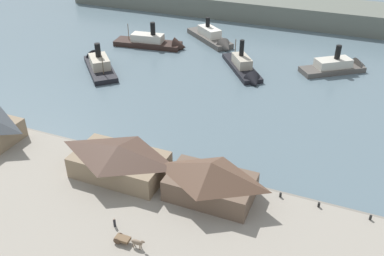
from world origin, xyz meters
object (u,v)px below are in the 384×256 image
object	(u,v)px
ferry_shed_east_terminal	(119,160)
mooring_post_center_west	(280,195)
ferry_shed_west_terminal	(211,180)
ferry_mid_harbor	(213,39)
horse_cart	(129,240)
ferry_departing_north	(340,66)
ferry_approaching_east	(245,69)
ferry_outer_harbor	(98,63)
mooring_post_east	(370,218)
pedestrian_walking_east	(115,223)
mooring_post_center_east	(319,205)
ferry_moored_west	(156,43)

from	to	relation	value
ferry_shed_east_terminal	mooring_post_center_west	bearing A→B (deg)	9.62
ferry_shed_west_terminal	ferry_mid_harbor	bearing A→B (deg)	109.66
ferry_shed_west_terminal	horse_cart	world-z (taller)	ferry_shed_west_terminal
ferry_mid_harbor	ferry_departing_north	bearing A→B (deg)	-11.33
mooring_post_center_west	ferry_approaching_east	size ratio (longest dim) A/B	0.04
ferry_outer_harbor	ferry_approaching_east	size ratio (longest dim) A/B	0.92
ferry_shed_east_terminal	horse_cart	distance (m)	19.16
mooring_post_east	ferry_mid_harbor	size ratio (longest dim) A/B	0.04
ferry_outer_harbor	ferry_approaching_east	world-z (taller)	ferry_approaching_east
pedestrian_walking_east	ferry_outer_harbor	distance (m)	72.90
horse_cart	mooring_post_center_west	xyz separation A→B (m)	(19.95, 20.84, -0.48)
ferry_outer_harbor	ferry_approaching_east	xyz separation A→B (m)	(43.90, 13.13, -0.13)
ferry_shed_east_terminal	mooring_post_east	bearing A→B (deg)	6.48
ferry_departing_north	ferry_approaching_east	world-z (taller)	ferry_approaching_east
ferry_shed_west_terminal	pedestrian_walking_east	distance (m)	18.39
ferry_shed_west_terminal	ferry_approaching_east	size ratio (longest dim) A/B	0.68
mooring_post_center_east	ferry_moored_west	world-z (taller)	ferry_moored_west
ferry_mid_harbor	ferry_outer_harbor	distance (m)	43.52
ferry_departing_north	ferry_moored_west	distance (m)	61.92
mooring_post_east	ferry_approaching_east	distance (m)	66.35
mooring_post_center_west	ferry_departing_north	xyz separation A→B (m)	(3.80, 67.31, -0.09)
ferry_shed_west_terminal	mooring_post_center_west	distance (m)	13.36
mooring_post_center_west	ferry_mid_harbor	xyz separation A→B (m)	(-40.97, 76.28, -0.07)
mooring_post_center_east	mooring_post_center_west	bearing A→B (deg)	179.69
mooring_post_center_east	ferry_approaching_east	distance (m)	61.83
ferry_shed_west_terminal	ferry_outer_harbor	distance (m)	71.37
ferry_shed_west_terminal	mooring_post_center_east	size ratio (longest dim) A/B	17.71
mooring_post_center_west	ferry_departing_north	bearing A→B (deg)	86.77
mooring_post_center_west	ferry_moored_west	world-z (taller)	ferry_moored_west
horse_cart	mooring_post_east	size ratio (longest dim) A/B	5.99
mooring_post_center_east	horse_cart	bearing A→B (deg)	-142.23
ferry_shed_west_terminal	pedestrian_walking_east	world-z (taller)	ferry_shed_west_terminal
ferry_shed_west_terminal	ferry_outer_harbor	xyz separation A→B (m)	(-54.58, 45.84, -3.53)
mooring_post_center_east	pedestrian_walking_east	bearing A→B (deg)	-149.74
ferry_departing_north	ferry_outer_harbor	world-z (taller)	ferry_outer_harbor
pedestrian_walking_east	mooring_post_center_east	xyz separation A→B (m)	(31.10, 18.14, -0.33)
ferry_shed_east_terminal	horse_cart	world-z (taller)	ferry_shed_east_terminal
ferry_mid_harbor	ferry_outer_harbor	bearing A→B (deg)	-126.10
mooring_post_center_west	ferry_moored_west	xyz separation A→B (m)	(-58.06, 64.68, -0.15)
horse_cart	ferry_moored_west	bearing A→B (deg)	114.02
ferry_departing_north	ferry_outer_harbor	distance (m)	75.13
ferry_departing_north	ferry_outer_harbor	xyz separation A→B (m)	(-70.41, -26.20, -0.04)
ferry_mid_harbor	ferry_approaching_east	size ratio (longest dim) A/B	1.00
mooring_post_center_west	ferry_approaching_east	distance (m)	58.81
ferry_shed_east_terminal	mooring_post_center_east	distance (m)	38.13
pedestrian_walking_east	ferry_approaching_east	world-z (taller)	ferry_approaching_east
ferry_outer_harbor	horse_cart	bearing A→B (deg)	-53.01
ferry_shed_west_terminal	ferry_approaching_east	world-z (taller)	ferry_approaching_east
mooring_post_center_west	ferry_outer_harbor	distance (m)	78.28
horse_cart	mooring_post_center_east	xyz separation A→B (m)	(26.85, 20.80, -0.48)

